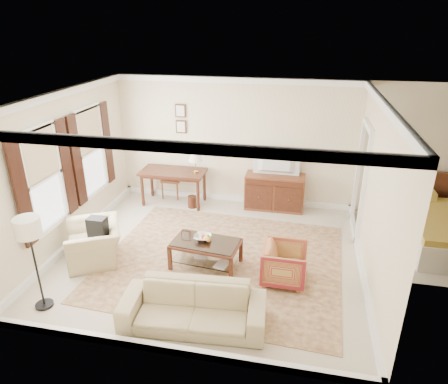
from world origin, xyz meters
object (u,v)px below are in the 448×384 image
(writing_desk, at_px, (173,175))
(tv, at_px, (276,154))
(sideboard, at_px, (275,192))
(club_armchair, at_px, (93,237))
(striped_armchair, at_px, (285,262))
(sofa, at_px, (193,301))
(coffee_table, at_px, (206,247))

(writing_desk, height_order, tv, tv)
(sideboard, relative_size, club_armchair, 1.27)
(striped_armchair, height_order, club_armchair, club_armchair)
(writing_desk, bearing_deg, sofa, -68.15)
(tv, bearing_deg, club_armchair, 42.99)
(tv, bearing_deg, striped_armchair, 98.49)
(writing_desk, relative_size, club_armchair, 1.42)
(striped_armchair, xyz_separation_m, sofa, (-1.19, -1.31, 0.03))
(writing_desk, xyz_separation_m, sofa, (1.56, -3.90, -0.31))
(sideboard, bearing_deg, writing_desk, -175.43)
(tv, distance_m, coffee_table, 2.92)
(club_armchair, bearing_deg, sideboard, 103.93)
(tv, distance_m, sofa, 4.24)
(writing_desk, height_order, sideboard, sideboard)
(striped_armchair, bearing_deg, club_armchair, 91.17)
(sideboard, relative_size, striped_armchair, 1.82)
(striped_armchair, height_order, sofa, sofa)
(writing_desk, distance_m, striped_armchair, 3.80)
(sideboard, xyz_separation_m, striped_armchair, (0.41, -2.78, -0.04))
(sideboard, distance_m, club_armchair, 4.10)
(writing_desk, height_order, sofa, writing_desk)
(writing_desk, height_order, club_armchair, club_armchair)
(club_armchair, bearing_deg, striped_armchair, 61.19)
(tv, relative_size, striped_armchair, 1.35)
(club_armchair, bearing_deg, sofa, 30.52)
(sofa, bearing_deg, striped_armchair, 43.35)
(club_armchair, bearing_deg, writing_desk, 136.98)
(sideboard, height_order, sofa, sideboard)
(sofa, bearing_deg, club_armchair, 145.46)
(striped_armchair, bearing_deg, sofa, 138.37)
(coffee_table, relative_size, club_armchair, 1.18)
(coffee_table, bearing_deg, striped_armchair, -6.78)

